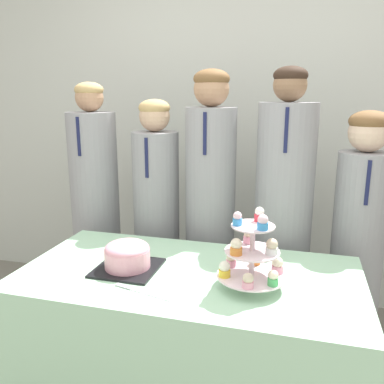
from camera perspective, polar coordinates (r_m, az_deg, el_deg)
The scene contains 10 objects.
wall_back at distance 3.01m, azimuth 6.91°, elevation 10.37°, with size 9.00×0.06×2.70m.
table at distance 1.99m, azimuth -0.46°, elevation -21.16°, with size 1.47×0.75×0.76m.
round_cake at distance 1.83m, azimuth -9.07°, elevation -8.77°, with size 0.27×0.27×0.13m.
cake_knife at distance 1.67m, azimuth -8.24°, elevation -13.40°, with size 0.26×0.08×0.01m.
cupcake_stand at distance 1.63m, azimuth 8.44°, elevation -8.69°, with size 0.28×0.28×0.32m.
student_0 at distance 2.62m, azimuth -13.26°, elevation -3.75°, with size 0.29×0.30×1.58m.
student_1 at distance 2.47m, azimuth -4.94°, elevation -5.39°, with size 0.27×0.28×1.49m.
student_2 at distance 2.36m, azimuth 2.54°, elevation -4.20°, with size 0.28×0.29×1.65m.
student_3 at distance 2.31m, azimuth 12.52°, elevation -5.27°, with size 0.31×0.32×1.66m.
student_4 at distance 2.36m, azimuth 22.10°, elevation -7.63°, with size 0.27×0.28×1.44m.
Camera 1 is at (0.45, -1.20, 1.52)m, focal length 38.00 mm.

